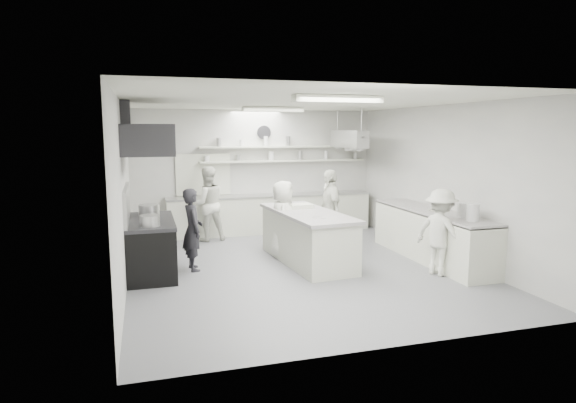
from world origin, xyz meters
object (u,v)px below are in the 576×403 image
object	(u,v)px
right_counter	(431,236)
cook_stove	(193,230)
stove	(151,248)
back_counter	(271,214)
cook_back	(207,204)
prep_island	(307,238)

from	to	relation	value
right_counter	cook_stove	bearing A→B (deg)	172.45
stove	back_counter	size ratio (longest dim) A/B	0.36
cook_stove	cook_back	size ratio (longest dim) A/B	0.87
back_counter	cook_stove	world-z (taller)	cook_stove
stove	cook_stove	size ratio (longest dim) A/B	1.21
cook_stove	cook_back	world-z (taller)	cook_back
cook_back	right_counter	bearing A→B (deg)	135.55
back_counter	cook_back	xyz separation A→B (m)	(-1.61, -0.49, 0.39)
cook_back	cook_stove	bearing A→B (deg)	68.32
right_counter	prep_island	distance (m)	2.43
right_counter	cook_back	size ratio (longest dim) A/B	1.94
cook_stove	prep_island	bearing A→B (deg)	-98.80
stove	back_counter	xyz separation A→B (m)	(2.90, 2.80, 0.01)
stove	cook_back	bearing A→B (deg)	60.85
back_counter	cook_stove	size ratio (longest dim) A/B	3.37
prep_island	right_counter	bearing A→B (deg)	-17.83
prep_island	cook_stove	world-z (taller)	cook_stove
right_counter	cook_stove	world-z (taller)	cook_stove
stove	back_counter	bearing A→B (deg)	43.99
right_counter	cook_back	distance (m)	4.93
cook_stove	cook_back	distance (m)	2.38
prep_island	back_counter	bearing A→B (deg)	84.36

